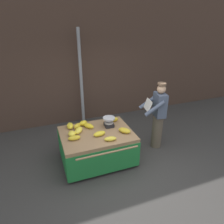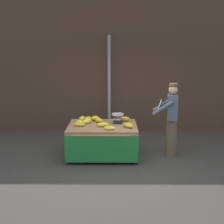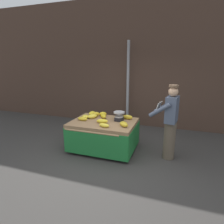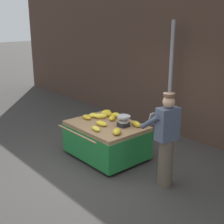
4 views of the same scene
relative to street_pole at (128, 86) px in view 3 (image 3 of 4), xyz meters
name	(u,v)px [view 3 (image 3 of 4)]	position (x,y,z in m)	size (l,w,h in m)	color
ground_plane	(112,164)	(0.33, -2.56, -1.42)	(60.00, 60.00, 0.00)	#383533
back_wall	(141,64)	(0.33, 0.42, 0.69)	(16.00, 0.24, 4.23)	#473328
street_pole	(128,86)	(0.00, 0.00, 0.00)	(0.09, 0.09, 2.84)	gray
banana_cart	(104,129)	(-0.13, -1.89, -0.88)	(1.60, 1.39, 0.75)	#93704C
weighing_scale	(119,116)	(0.23, -1.72, -0.56)	(0.28, 0.28, 0.23)	black
banana_bunch_0	(102,121)	(-0.11, -2.04, -0.62)	(0.13, 0.28, 0.10)	yellow
banana_bunch_1	(92,113)	(-0.64, -1.47, -0.62)	(0.15, 0.25, 0.11)	yellow
banana_bunch_2	(83,119)	(-0.65, -2.01, -0.63)	(0.13, 0.26, 0.10)	gold
banana_bunch_3	(103,114)	(-0.32, -1.45, -0.62)	(0.14, 0.20, 0.12)	gold
banana_bunch_4	(85,117)	(-0.66, -1.83, -0.62)	(0.16, 0.20, 0.10)	yellow
banana_bunch_5	(92,116)	(-0.50, -1.75, -0.62)	(0.14, 0.28, 0.11)	yellow
banana_bunch_6	(128,117)	(0.40, -1.53, -0.62)	(0.12, 0.27, 0.12)	gold
banana_bunch_7	(124,124)	(0.46, -2.11, -0.62)	(0.16, 0.28, 0.11)	gold
banana_bunch_8	(103,116)	(-0.24, -1.62, -0.62)	(0.13, 0.28, 0.11)	gold
banana_bunch_9	(96,114)	(-0.49, -1.55, -0.61)	(0.11, 0.21, 0.12)	gold
banana_bunch_10	(104,125)	(0.05, -2.30, -0.63)	(0.11, 0.26, 0.09)	yellow
vendor_person	(170,122)	(1.46, -1.86, -0.55)	(0.63, 0.58, 1.71)	brown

